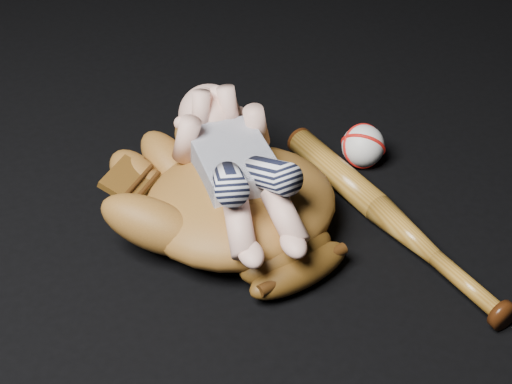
# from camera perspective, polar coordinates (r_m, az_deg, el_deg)

# --- Properties ---
(baseball_glove) EXTENTS (0.46, 0.50, 0.13)m
(baseball_glove) POSITION_cam_1_polar(r_m,az_deg,el_deg) (1.15, -1.22, -0.29)
(baseball_glove) COLOR brown
(baseball_glove) RESTS_ON ground
(newborn_baby) EXTENTS (0.18, 0.37, 0.15)m
(newborn_baby) POSITION_cam_1_polar(r_m,az_deg,el_deg) (1.11, -1.26, 2.07)
(newborn_baby) COLOR #E2A892
(newborn_baby) RESTS_ON baseball_glove
(baseball_bat) EXTENTS (0.13, 0.49, 0.05)m
(baseball_bat) POSITION_cam_1_polar(r_m,az_deg,el_deg) (1.19, 9.67, -1.87)
(baseball_bat) COLOR #8E5D1B
(baseball_bat) RESTS_ON ground
(baseball) EXTENTS (0.09, 0.09, 0.07)m
(baseball) POSITION_cam_1_polar(r_m,az_deg,el_deg) (1.32, 7.80, 3.34)
(baseball) COLOR silver
(baseball) RESTS_ON ground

